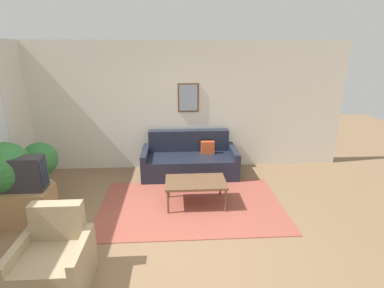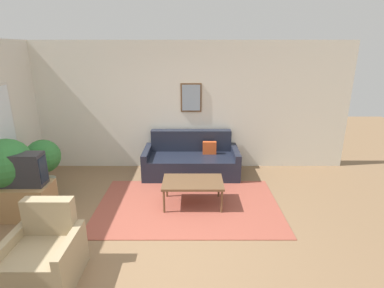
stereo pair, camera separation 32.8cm
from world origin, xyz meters
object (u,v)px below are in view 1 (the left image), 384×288
coffee_table (196,183)px  tv (20,174)px  armchair (54,263)px  potted_plant_tall (5,170)px  couch (190,161)px

coffee_table → tv: size_ratio=1.46×
armchair → potted_plant_tall: size_ratio=0.72×
potted_plant_tall → coffee_table: bearing=4.6°
couch → tv: 3.11m
tv → potted_plant_tall: (-0.28, 0.12, 0.02)m
couch → armchair: (-1.66, -3.03, -0.00)m
coffee_table → tv: (-2.60, -0.36, 0.39)m
coffee_table → armchair: size_ratio=1.14×
couch → armchair: 3.45m
armchair → coffee_table: bearing=23.8°
couch → armchair: size_ratio=2.20×
potted_plant_tall → tv: bearing=-24.1°
couch → potted_plant_tall: 3.29m
coffee_table → tv: tv is taller
couch → coffee_table: 1.32m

